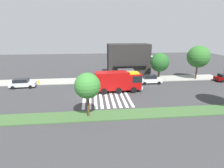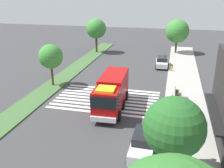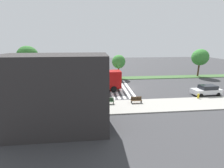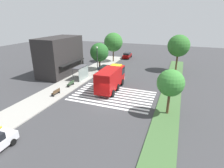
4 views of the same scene
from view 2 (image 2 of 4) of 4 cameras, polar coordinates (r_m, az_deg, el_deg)
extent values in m
plane|color=#38383A|center=(33.64, 0.00, -1.53)|extent=(120.00, 120.00, 0.00)
cube|color=#9E9B93|center=(32.85, 15.73, -2.74)|extent=(60.00, 4.69, 0.14)
cube|color=#3D6033|center=(36.35, -12.84, -0.25)|extent=(60.00, 3.00, 0.14)
cube|color=silver|center=(34.30, 0.29, -1.08)|extent=(0.45, 12.26, 0.01)
cube|color=silver|center=(33.49, -0.06, -1.62)|extent=(0.45, 12.26, 0.01)
cube|color=silver|center=(32.68, -0.44, -2.18)|extent=(0.45, 12.26, 0.01)
cube|color=silver|center=(31.87, -0.83, -2.78)|extent=(0.45, 12.26, 0.01)
cube|color=silver|center=(31.07, -1.24, -3.41)|extent=(0.45, 12.26, 0.01)
cube|color=silver|center=(30.28, -1.68, -4.06)|extent=(0.45, 12.26, 0.01)
cube|color=silver|center=(29.49, -2.14, -4.76)|extent=(0.45, 12.26, 0.01)
cube|color=silver|center=(28.71, -2.62, -5.49)|extent=(0.45, 12.26, 0.01)
cube|color=silver|center=(27.93, -3.14, -6.26)|extent=(0.45, 12.26, 0.01)
cube|color=#A50C0C|center=(25.41, -1.33, -4.27)|extent=(2.55, 2.61, 2.72)
cube|color=#A50C0C|center=(29.03, 0.42, -0.68)|extent=(5.82, 2.74, 3.09)
cube|color=black|center=(24.86, -1.53, -3.46)|extent=(1.86, 2.61, 1.20)
cube|color=silver|center=(24.74, -1.99, -7.85)|extent=(0.34, 2.52, 0.50)
cube|color=yellow|center=(24.83, -1.36, -1.15)|extent=(1.78, 1.83, 0.24)
cylinder|color=black|center=(26.00, 1.53, -7.01)|extent=(1.11, 0.34, 1.10)
cylinder|color=black|center=(26.49, -3.87, -6.51)|extent=(1.11, 0.34, 1.10)
cylinder|color=black|center=(30.73, 3.23, -2.61)|extent=(1.11, 0.34, 1.10)
cylinder|color=black|center=(31.15, -1.36, -2.26)|extent=(1.11, 0.34, 1.10)
cylinder|color=black|center=(28.39, 2.47, -4.58)|extent=(1.11, 0.34, 1.10)
cylinder|color=black|center=(28.84, -2.48, -4.17)|extent=(1.11, 0.34, 1.10)
cube|color=silver|center=(44.81, 10.93, 4.59)|extent=(4.86, 2.11, 0.77)
cube|color=black|center=(44.86, 10.99, 5.53)|extent=(2.75, 1.78, 0.63)
cylinder|color=black|center=(43.41, 12.12, 3.48)|extent=(0.65, 0.25, 0.64)
cylinder|color=black|center=(43.39, 9.64, 3.64)|extent=(0.65, 0.25, 0.64)
cylinder|color=black|center=(46.45, 12.07, 4.56)|extent=(0.65, 0.25, 0.64)
cylinder|color=black|center=(46.43, 9.75, 4.71)|extent=(0.65, 0.25, 0.64)
cube|color=silver|center=(21.25, 6.84, -13.34)|extent=(4.63, 1.82, 0.82)
cube|color=black|center=(21.05, 7.01, -11.32)|extent=(2.60, 1.59, 0.66)
cylinder|color=black|center=(20.17, 8.79, -16.91)|extent=(0.64, 0.23, 0.64)
cylinder|color=black|center=(20.34, 3.61, -16.33)|extent=(0.64, 0.23, 0.64)
cylinder|color=black|center=(22.69, 9.60, -12.36)|extent=(0.64, 0.23, 0.64)
cylinder|color=black|center=(22.84, 5.07, -11.89)|extent=(0.64, 0.23, 0.64)
cube|color=#4C4C51|center=(24.56, 15.03, -4.28)|extent=(3.50, 1.40, 0.12)
cube|color=#8C9E99|center=(25.04, 13.27, -6.67)|extent=(3.50, 0.08, 2.40)
cylinder|color=#333338|center=(26.63, 16.16, -5.27)|extent=(0.08, 0.08, 2.40)
cylinder|color=#333338|center=(23.59, 16.39, -8.73)|extent=(0.08, 0.08, 2.40)
cube|color=#2D472D|center=(29.01, 14.14, -4.65)|extent=(1.60, 0.50, 0.08)
cube|color=#2D472D|center=(28.90, 13.75, -4.14)|extent=(1.60, 0.06, 0.45)
cube|color=black|center=(29.76, 14.11, -4.48)|extent=(0.08, 0.45, 0.37)
cube|color=black|center=(28.45, 14.09, -5.65)|extent=(0.08, 0.45, 0.37)
cube|color=#4C3823|center=(32.78, 14.17, -1.73)|extent=(1.60, 0.50, 0.08)
cube|color=#4C3823|center=(32.68, 13.83, -1.27)|extent=(1.60, 0.06, 0.45)
cube|color=black|center=(33.53, 14.15, -1.64)|extent=(0.08, 0.45, 0.37)
cube|color=black|center=(32.19, 14.13, -2.57)|extent=(0.08, 0.45, 0.37)
cylinder|color=#2D2D30|center=(19.70, 12.15, -9.91)|extent=(0.16, 0.16, 5.08)
sphere|color=white|center=(18.52, 12.76, -2.58)|extent=(0.36, 0.36, 0.36)
cube|color=black|center=(23.29, 21.65, -5.74)|extent=(8.04, 0.80, 0.16)
cylinder|color=#47301E|center=(55.19, 13.94, 8.14)|extent=(0.37, 0.37, 2.79)
sphere|color=#387F33|center=(54.67, 14.21, 11.26)|extent=(4.71, 4.71, 4.71)
cylinder|color=#513823|center=(18.73, 12.89, -16.44)|extent=(0.39, 0.39, 2.50)
sphere|color=#235B23|center=(17.29, 13.57, -9.27)|extent=(4.07, 4.07, 4.07)
cylinder|color=#47301E|center=(54.35, -3.46, 8.86)|extent=(0.41, 0.41, 3.43)
sphere|color=#387F33|center=(53.83, -3.53, 12.13)|extent=(4.04, 4.04, 4.04)
cylinder|color=#513823|center=(35.81, -13.06, 1.97)|extent=(0.31, 0.31, 2.87)
sphere|color=#387F33|center=(35.13, -13.39, 5.95)|extent=(3.22, 3.22, 3.22)
cylinder|color=gold|center=(42.42, 13.01, 3.26)|extent=(0.28, 0.28, 0.70)
camera|label=1|loc=(47.25, -38.79, 13.58)|focal=28.75mm
camera|label=3|loc=(33.33, 55.08, 5.37)|focal=25.50mm
camera|label=4|loc=(54.20, -4.28, 19.05)|focal=29.42mm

